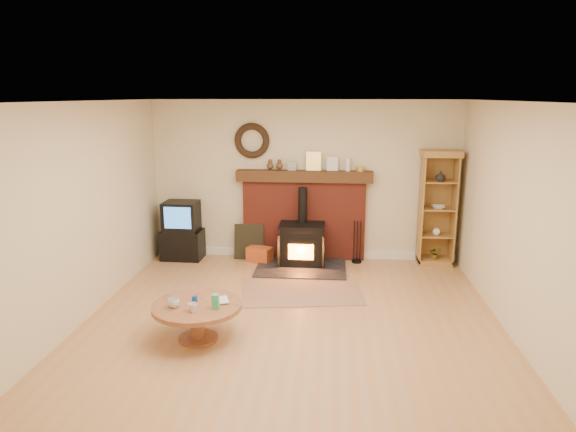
# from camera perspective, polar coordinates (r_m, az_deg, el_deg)

# --- Properties ---
(ground) EXTENTS (5.50, 5.50, 0.00)m
(ground) POSITION_cam_1_polar(r_m,az_deg,el_deg) (6.17, 0.28, -12.29)
(ground) COLOR #BB834E
(ground) RESTS_ON ground
(room_shell) EXTENTS (5.02, 5.52, 2.61)m
(room_shell) POSITION_cam_1_polar(r_m,az_deg,el_deg) (5.74, 0.20, 3.78)
(room_shell) COLOR beige
(room_shell) RESTS_ON ground
(chimney_breast) EXTENTS (2.20, 0.22, 1.78)m
(chimney_breast) POSITION_cam_1_polar(r_m,az_deg,el_deg) (8.44, 1.79, 0.52)
(chimney_breast) COLOR maroon
(chimney_breast) RESTS_ON ground
(wood_stove) EXTENTS (1.40, 1.00, 1.24)m
(wood_stove) POSITION_cam_1_polar(r_m,az_deg,el_deg) (8.17, 1.54, -3.35)
(wood_stove) COLOR black
(wood_stove) RESTS_ON ground
(area_rug) EXTENTS (1.76, 1.33, 0.01)m
(area_rug) POSITION_cam_1_polar(r_m,az_deg,el_deg) (7.22, 1.52, -8.32)
(area_rug) COLOR brown
(area_rug) RESTS_ON ground
(tv_unit) EXTENTS (0.67, 0.49, 0.97)m
(tv_unit) POSITION_cam_1_polar(r_m,az_deg,el_deg) (8.67, -11.69, -1.70)
(tv_unit) COLOR black
(tv_unit) RESTS_ON ground
(curio_cabinet) EXTENTS (0.59, 0.43, 1.84)m
(curio_cabinet) POSITION_cam_1_polar(r_m,az_deg,el_deg) (8.45, 16.24, 0.86)
(curio_cabinet) COLOR olive
(curio_cabinet) RESTS_ON ground
(firelog_box) EXTENTS (0.46, 0.37, 0.25)m
(firelog_box) POSITION_cam_1_polar(r_m,az_deg,el_deg) (8.43, -3.15, -4.29)
(firelog_box) COLOR orange
(firelog_box) RESTS_ON ground
(leaning_painting) EXTENTS (0.49, 0.13, 0.58)m
(leaning_painting) POSITION_cam_1_polar(r_m,az_deg,el_deg) (8.55, -4.36, -2.87)
(leaning_painting) COLOR black
(leaning_painting) RESTS_ON ground
(fire_tools) EXTENTS (0.16, 0.16, 0.70)m
(fire_tools) POSITION_cam_1_polar(r_m,az_deg,el_deg) (8.45, 7.65, -4.27)
(fire_tools) COLOR black
(fire_tools) RESTS_ON ground
(coffee_table) EXTENTS (0.99, 0.99, 0.58)m
(coffee_table) POSITION_cam_1_polar(r_m,az_deg,el_deg) (5.84, -10.08, -10.33)
(coffee_table) COLOR brown
(coffee_table) RESTS_ON ground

